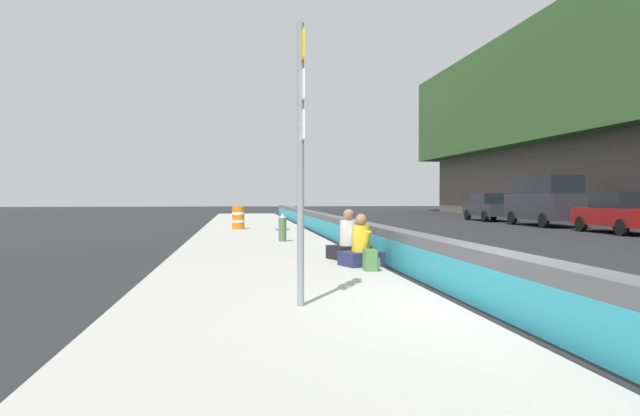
{
  "coord_description": "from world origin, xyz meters",
  "views": [
    {
      "loc": [
        -7.06,
        3.24,
        1.55
      ],
      "look_at": [
        10.24,
        0.85,
        1.19
      ],
      "focal_mm": 32.83,
      "sensor_mm": 36.0,
      "label": 1
    }
  ],
  "objects_px": {
    "backpack": "(371,260)",
    "route_sign_post": "(301,142)",
    "seated_person_foreground": "(361,249)",
    "seated_person_middle": "(349,243)",
    "parked_car_midline": "(545,200)",
    "construction_barrel": "(238,218)",
    "parked_car_far": "(490,207)",
    "parked_car_fourth": "(621,213)",
    "fire_hydrant": "(283,227)"
  },
  "relations": [
    {
      "from": "route_sign_post",
      "to": "parked_car_midline",
      "type": "relative_size",
      "value": 0.71
    },
    {
      "from": "parked_car_far",
      "to": "parked_car_fourth",
      "type": "bearing_deg",
      "value": -179.52
    },
    {
      "from": "backpack",
      "to": "parked_car_fourth",
      "type": "bearing_deg",
      "value": -49.14
    },
    {
      "from": "seated_person_middle",
      "to": "construction_barrel",
      "type": "distance_m",
      "value": 12.45
    },
    {
      "from": "seated_person_middle",
      "to": "parked_car_far",
      "type": "distance_m",
      "value": 25.22
    },
    {
      "from": "backpack",
      "to": "parked_car_fourth",
      "type": "height_order",
      "value": "parked_car_fourth"
    },
    {
      "from": "parked_car_fourth",
      "to": "parked_car_far",
      "type": "bearing_deg",
      "value": 0.48
    },
    {
      "from": "backpack",
      "to": "parked_car_far",
      "type": "xyz_separation_m",
      "value": [
        23.71,
        -12.95,
        0.53
      ]
    },
    {
      "from": "route_sign_post",
      "to": "seated_person_middle",
      "type": "bearing_deg",
      "value": -16.85
    },
    {
      "from": "parked_car_midline",
      "to": "seated_person_middle",
      "type": "bearing_deg",
      "value": 139.26
    },
    {
      "from": "fire_hydrant",
      "to": "backpack",
      "type": "xyz_separation_m",
      "value": [
        -7.31,
        -1.12,
        -0.25
      ]
    },
    {
      "from": "construction_barrel",
      "to": "parked_car_midline",
      "type": "xyz_separation_m",
      "value": [
        2.94,
        -15.51,
        0.73
      ]
    },
    {
      "from": "seated_person_middle",
      "to": "construction_barrel",
      "type": "xyz_separation_m",
      "value": [
        12.21,
        2.46,
        0.13
      ]
    },
    {
      "from": "route_sign_post",
      "to": "seated_person_foreground",
      "type": "xyz_separation_m",
      "value": [
        4.13,
        -1.65,
        -1.77
      ]
    },
    {
      "from": "parked_car_far",
      "to": "backpack",
      "type": "bearing_deg",
      "value": 151.36
    },
    {
      "from": "route_sign_post",
      "to": "parked_car_fourth",
      "type": "bearing_deg",
      "value": -45.21
    },
    {
      "from": "route_sign_post",
      "to": "construction_barrel",
      "type": "bearing_deg",
      "value": 2.68
    },
    {
      "from": "seated_person_foreground",
      "to": "backpack",
      "type": "relative_size",
      "value": 2.62
    },
    {
      "from": "seated_person_middle",
      "to": "backpack",
      "type": "distance_m",
      "value": 2.09
    },
    {
      "from": "parked_car_midline",
      "to": "parked_car_far",
      "type": "xyz_separation_m",
      "value": [
        6.48,
        0.07,
        -0.49
      ]
    },
    {
      "from": "route_sign_post",
      "to": "seated_person_foreground",
      "type": "relative_size",
      "value": 3.43
    },
    {
      "from": "backpack",
      "to": "construction_barrel",
      "type": "relative_size",
      "value": 0.42
    },
    {
      "from": "seated_person_foreground",
      "to": "fire_hydrant",
      "type": "bearing_deg",
      "value": 9.69
    },
    {
      "from": "parked_car_midline",
      "to": "seated_person_foreground",
      "type": "bearing_deg",
      "value": 141.58
    },
    {
      "from": "parked_car_fourth",
      "to": "parked_car_midline",
      "type": "height_order",
      "value": "parked_car_midline"
    },
    {
      "from": "fire_hydrant",
      "to": "route_sign_post",
      "type": "bearing_deg",
      "value": 177.07
    },
    {
      "from": "construction_barrel",
      "to": "parked_car_far",
      "type": "distance_m",
      "value": 18.09
    },
    {
      "from": "fire_hydrant",
      "to": "seated_person_middle",
      "type": "relative_size",
      "value": 0.79
    },
    {
      "from": "parked_car_far",
      "to": "seated_person_middle",
      "type": "bearing_deg",
      "value": 149.03
    },
    {
      "from": "route_sign_post",
      "to": "construction_barrel",
      "type": "relative_size",
      "value": 3.79
    },
    {
      "from": "seated_person_middle",
      "to": "parked_car_fourth",
      "type": "height_order",
      "value": "parked_car_fourth"
    },
    {
      "from": "parked_car_midline",
      "to": "backpack",
      "type": "bearing_deg",
      "value": 142.93
    },
    {
      "from": "parked_car_fourth",
      "to": "parked_car_far",
      "type": "xyz_separation_m",
      "value": [
        12.42,
        0.1,
        0.0
      ]
    },
    {
      "from": "seated_person_middle",
      "to": "parked_car_midline",
      "type": "height_order",
      "value": "parked_car_midline"
    },
    {
      "from": "fire_hydrant",
      "to": "parked_car_midline",
      "type": "height_order",
      "value": "parked_car_midline"
    },
    {
      "from": "route_sign_post",
      "to": "seated_person_middle",
      "type": "distance_m",
      "value": 5.91
    },
    {
      "from": "parked_car_fourth",
      "to": "parked_car_midline",
      "type": "xyz_separation_m",
      "value": [
        5.94,
        0.04,
        0.49
      ]
    },
    {
      "from": "backpack",
      "to": "route_sign_post",
      "type": "bearing_deg",
      "value": 153.36
    },
    {
      "from": "fire_hydrant",
      "to": "construction_barrel",
      "type": "distance_m",
      "value": 7.12
    },
    {
      "from": "seated_person_middle",
      "to": "fire_hydrant",
      "type": "bearing_deg",
      "value": 11.83
    },
    {
      "from": "parked_car_fourth",
      "to": "route_sign_post",
      "type": "bearing_deg",
      "value": 134.79
    },
    {
      "from": "fire_hydrant",
      "to": "seated_person_middle",
      "type": "bearing_deg",
      "value": -168.17
    },
    {
      "from": "parked_car_midline",
      "to": "construction_barrel",
      "type": "bearing_deg",
      "value": 100.74
    },
    {
      "from": "seated_person_middle",
      "to": "construction_barrel",
      "type": "relative_size",
      "value": 1.17
    },
    {
      "from": "fire_hydrant",
      "to": "parked_car_midline",
      "type": "bearing_deg",
      "value": -54.93
    },
    {
      "from": "route_sign_post",
      "to": "parked_car_far",
      "type": "relative_size",
      "value": 0.79
    },
    {
      "from": "route_sign_post",
      "to": "seated_person_middle",
      "type": "relative_size",
      "value": 3.23
    },
    {
      "from": "route_sign_post",
      "to": "seated_person_foreground",
      "type": "distance_m",
      "value": 4.78
    },
    {
      "from": "seated_person_middle",
      "to": "parked_car_midline",
      "type": "bearing_deg",
      "value": -40.74
    },
    {
      "from": "seated_person_foreground",
      "to": "seated_person_middle",
      "type": "height_order",
      "value": "seated_person_middle"
    }
  ]
}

